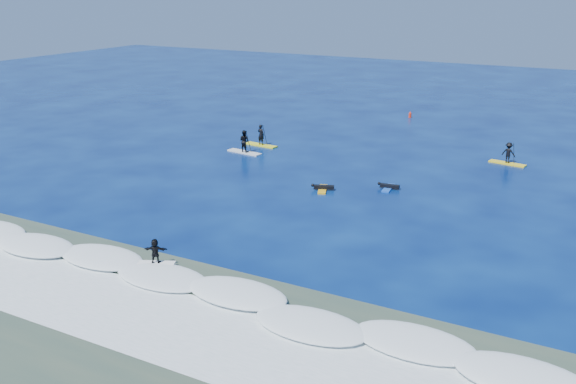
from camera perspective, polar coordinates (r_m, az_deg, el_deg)
The scene contains 11 objects.
ground at distance 38.31m, azimuth -2.89°, elevation -1.78°, with size 160.00×160.00×0.00m, color #031145.
shallow_water at distance 28.39m, azimuth -18.05°, elevation -10.13°, with size 90.00×13.00×0.01m, color #34473A.
breaking_wave at distance 30.91m, azimuth -12.69°, elevation -7.27°, with size 40.00×6.00×0.30m, color white.
whitewater at distance 28.99m, azimuth -16.61°, elevation -9.39°, with size 34.00×5.00×0.02m, color silver.
sup_paddler_left at distance 53.83m, azimuth -2.42°, elevation 4.81°, with size 3.02×1.07×2.08m.
sup_paddler_center at distance 51.55m, azimuth -3.90°, elevation 4.36°, with size 3.13×1.18×2.15m.
sup_paddler_right at distance 50.96m, azimuth 19.00°, elevation 3.18°, with size 2.80×1.15×1.91m.
prone_paddler_near at distance 42.31m, azimuth 3.11°, elevation 0.36°, with size 1.49×1.98×0.40m.
prone_paddler_far at distance 43.01m, azimuth 8.93°, elevation 0.45°, with size 1.48×1.90×0.39m.
wave_surfer at distance 31.36m, azimuth -11.71°, elevation -5.31°, with size 1.84×1.22×1.31m.
marker_buoy at distance 66.49m, azimuth 10.80°, elevation 6.76°, with size 0.29×0.29×0.69m.
Camera 1 is at (18.99, -30.63, 13.01)m, focal length 40.00 mm.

